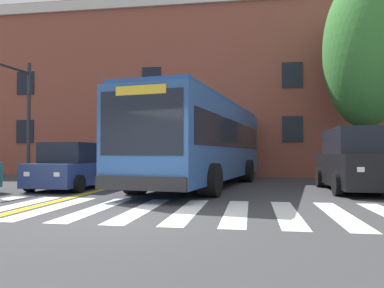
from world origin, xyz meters
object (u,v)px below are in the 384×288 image
car_navy_near_lane (71,168)px  traffic_light_far_corner (1,96)px  city_bus (204,141)px  street_tree_curbside_large (365,51)px  car_tan_behind_bus (229,157)px  car_black_far_lane (358,161)px

car_navy_near_lane → traffic_light_far_corner: (-3.44, 0.75, 2.85)m
city_bus → street_tree_curbside_large: street_tree_curbside_large is taller
city_bus → car_tan_behind_bus: (0.43, 10.81, -0.73)m
car_navy_near_lane → street_tree_curbside_large: 13.83m
car_tan_behind_bus → traffic_light_far_corner: bearing=-125.4°
city_bus → car_black_far_lane: (5.52, -1.26, -0.77)m
city_bus → car_navy_near_lane: bearing=-157.3°
car_navy_near_lane → car_tan_behind_bus: bearing=68.2°
city_bus → car_tan_behind_bus: city_bus is taller
city_bus → car_tan_behind_bus: size_ratio=2.45×
city_bus → street_tree_curbside_large: 8.80m
traffic_light_far_corner → city_bus: bearing=8.4°
car_black_far_lane → street_tree_curbside_large: street_tree_curbside_large is taller
city_bus → street_tree_curbside_large: bearing=24.1°
car_black_far_lane → traffic_light_far_corner: bearing=179.8°
car_tan_behind_bus → car_black_far_lane: bearing=-67.2°
car_black_far_lane → car_navy_near_lane: bearing=-176.1°
city_bus → car_black_far_lane: city_bus is taller
car_tan_behind_bus → street_tree_curbside_large: (6.63, -7.64, 4.92)m
car_navy_near_lane → traffic_light_far_corner: bearing=167.7°
car_navy_near_lane → traffic_light_far_corner: 4.53m
traffic_light_far_corner → street_tree_curbside_large: street_tree_curbside_large is taller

